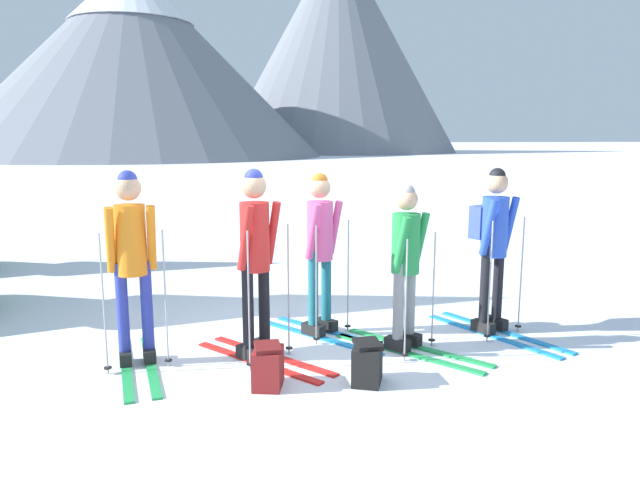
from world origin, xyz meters
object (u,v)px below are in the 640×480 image
(skier_in_red, at_px, (256,254))
(skier_in_blue, at_px, (493,240))
(skier_in_orange, at_px, (132,255))
(skier_in_green, at_px, (406,261))
(backpack_on_snow_front, at_px, (268,366))
(skier_in_pink, at_px, (321,247))
(backpack_on_snow_beside, at_px, (367,363))

(skier_in_red, relative_size, skier_in_blue, 1.02)
(skier_in_orange, height_order, skier_in_green, skier_in_orange)
(skier_in_red, xyz_separation_m, backpack_on_snow_front, (0.03, -0.70, -0.85))
(skier_in_pink, relative_size, skier_in_green, 1.05)
(skier_in_pink, height_order, skier_in_green, skier_in_pink)
(skier_in_orange, relative_size, skier_in_pink, 1.04)
(skier_in_pink, relative_size, skier_in_blue, 0.97)
(skier_in_green, xyz_separation_m, backpack_on_snow_beside, (-0.59, -0.74, -0.73))
(skier_in_red, height_order, backpack_on_snow_front, skier_in_red)
(skier_in_green, height_order, backpack_on_snow_beside, skier_in_green)
(backpack_on_snow_front, bearing_deg, skier_in_red, 92.77)
(skier_in_red, xyz_separation_m, skier_in_pink, (0.73, 0.57, -0.06))
(skier_in_orange, xyz_separation_m, skier_in_red, (1.15, -0.08, -0.02))
(skier_in_blue, bearing_deg, skier_in_pink, 172.03)
(skier_in_red, height_order, skier_in_blue, skier_in_red)
(skier_in_pink, bearing_deg, skier_in_green, -38.75)
(backpack_on_snow_front, height_order, backpack_on_snow_beside, same)
(skier_in_orange, xyz_separation_m, skier_in_blue, (3.74, 0.23, -0.02))
(backpack_on_snow_beside, bearing_deg, backpack_on_snow_front, 174.79)
(skier_in_pink, xyz_separation_m, backpack_on_snow_beside, (0.17, -1.35, -0.79))
(skier_in_pink, bearing_deg, skier_in_orange, -165.31)
(backpack_on_snow_beside, bearing_deg, skier_in_orange, 157.36)
(skier_in_red, bearing_deg, skier_in_orange, 176.19)
(backpack_on_snow_front, bearing_deg, skier_in_blue, 21.51)
(skier_in_blue, distance_m, backpack_on_snow_front, 2.88)
(skier_in_orange, distance_m, backpack_on_snow_front, 1.66)
(skier_in_blue, bearing_deg, backpack_on_snow_front, -158.49)
(skier_in_pink, xyz_separation_m, skier_in_green, (0.76, -0.61, -0.06))
(backpack_on_snow_front, xyz_separation_m, backpack_on_snow_beside, (0.87, -0.08, 0.00))
(skier_in_orange, xyz_separation_m, backpack_on_snow_beside, (2.05, -0.85, -0.87))
(skier_in_blue, bearing_deg, skier_in_green, -162.52)
(skier_in_red, xyz_separation_m, skier_in_blue, (2.59, 0.31, -0.00))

